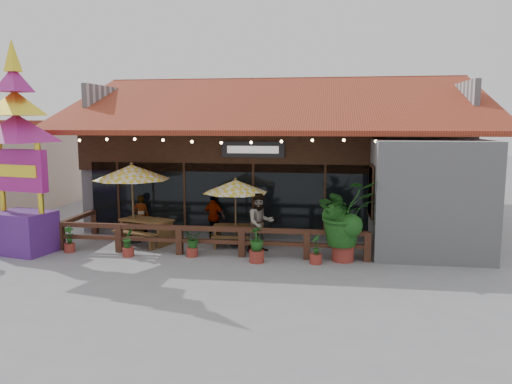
% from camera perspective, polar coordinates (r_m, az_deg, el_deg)
% --- Properties ---
extents(ground, '(100.00, 100.00, 0.00)m').
position_cam_1_polar(ground, '(16.02, 0.48, -6.99)').
color(ground, gray).
rests_on(ground, ground).
extents(restaurant_building, '(15.50, 14.73, 6.09)m').
position_cam_1_polar(restaurant_building, '(22.10, 3.47, 2.94)').
color(restaurant_building, '#AEAEB3').
rests_on(restaurant_building, ground).
extents(patio_railing, '(10.00, 2.60, 0.92)m').
position_cam_1_polar(patio_railing, '(16.07, -7.66, -4.76)').
color(patio_railing, '#4E2A1B').
rests_on(patio_railing, ground).
extents(umbrella_left, '(3.31, 3.31, 2.79)m').
position_cam_1_polar(umbrella_left, '(17.53, -14.01, 2.17)').
color(umbrella_left, brown).
rests_on(umbrella_left, ground).
extents(umbrella_right, '(2.82, 2.82, 2.33)m').
position_cam_1_polar(umbrella_right, '(16.46, -2.36, 0.61)').
color(umbrella_right, brown).
rests_on(umbrella_right, ground).
extents(picnic_table_left, '(2.18, 2.03, 0.86)m').
position_cam_1_polar(picnic_table_left, '(17.53, -12.39, -3.94)').
color(picnic_table_left, brown).
rests_on(picnic_table_left, ground).
extents(picnic_table_right, '(1.56, 1.38, 0.71)m').
position_cam_1_polar(picnic_table_right, '(16.85, -2.40, -4.58)').
color(picnic_table_right, brown).
rests_on(picnic_table_right, ground).
extents(thai_sign_tower, '(3.13, 3.13, 7.15)m').
position_cam_1_polar(thai_sign_tower, '(17.23, -25.62, 6.00)').
color(thai_sign_tower, '#52217C').
rests_on(thai_sign_tower, ground).
extents(tropical_plant, '(2.31, 2.22, 2.45)m').
position_cam_1_polar(tropical_plant, '(15.07, 10.02, -2.60)').
color(tropical_plant, maroon).
rests_on(tropical_plant, ground).
extents(diner_a, '(0.63, 0.49, 1.55)m').
position_cam_1_polar(diner_a, '(18.48, -12.99, -2.71)').
color(diner_a, '#3B2212').
rests_on(diner_a, ground).
extents(diner_b, '(1.15, 1.06, 1.89)m').
position_cam_1_polar(diner_b, '(15.99, 0.47, -3.53)').
color(diner_b, '#3B2212').
rests_on(diner_b, ground).
extents(diner_c, '(1.04, 0.77, 1.63)m').
position_cam_1_polar(diner_c, '(17.79, -4.80, -2.81)').
color(diner_c, '#3B2212').
rests_on(diner_c, ground).
extents(planter_a, '(0.35, 0.35, 0.85)m').
position_cam_1_polar(planter_a, '(17.14, -20.56, -5.28)').
color(planter_a, maroon).
rests_on(planter_a, ground).
extents(planter_b, '(0.39, 0.41, 0.87)m').
position_cam_1_polar(planter_b, '(16.04, -14.42, -5.78)').
color(planter_b, maroon).
rests_on(planter_b, ground).
extents(planter_c, '(0.58, 0.52, 0.87)m').
position_cam_1_polar(planter_c, '(15.63, -7.33, -5.59)').
color(planter_c, maroon).
rests_on(planter_c, ground).
extents(planter_d, '(0.58, 0.58, 1.10)m').
position_cam_1_polar(planter_d, '(14.87, 0.08, -6.07)').
color(planter_d, maroon).
rests_on(planter_d, ground).
extents(planter_e, '(0.36, 0.36, 0.88)m').
position_cam_1_polar(planter_e, '(14.86, 6.86, -6.77)').
color(planter_e, maroon).
rests_on(planter_e, ground).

